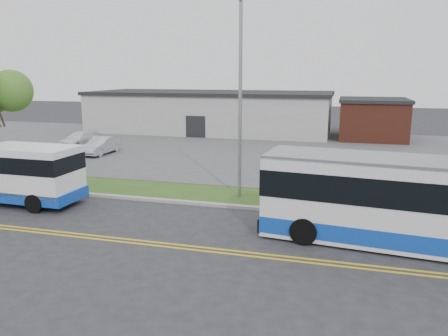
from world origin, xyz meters
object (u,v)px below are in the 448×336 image
(streetlight_near, at_px, (240,94))
(shuttle_bus, at_px, (18,173))
(parked_car_a, at_px, (101,146))
(pedestrian, at_px, (56,172))
(parked_car_b, at_px, (80,139))
(transit_bus, at_px, (426,205))

(streetlight_near, bearing_deg, shuttle_bus, -160.46)
(parked_car_a, bearing_deg, streetlight_near, -32.80)
(pedestrian, relative_size, parked_car_b, 0.39)
(shuttle_bus, bearing_deg, transit_bus, -1.84)
(pedestrian, bearing_deg, parked_car_b, -90.23)
(shuttle_bus, distance_m, pedestrian, 2.83)
(streetlight_near, height_order, transit_bus, streetlight_near)
(shuttle_bus, height_order, pedestrian, shuttle_bus)
(pedestrian, relative_size, parked_car_a, 0.41)
(parked_car_a, bearing_deg, parked_car_b, 144.19)
(parked_car_a, bearing_deg, pedestrian, -71.27)
(pedestrian, height_order, parked_car_b, pedestrian)
(shuttle_bus, xyz_separation_m, parked_car_a, (-2.96, 12.41, -0.75))
(streetlight_near, height_order, parked_car_b, streetlight_near)
(pedestrian, distance_m, parked_car_b, 14.19)
(transit_bus, relative_size, parked_car_b, 2.79)
(streetlight_near, relative_size, parked_car_a, 2.38)
(parked_car_a, height_order, parked_car_b, parked_car_a)
(transit_bus, distance_m, parked_car_a, 24.86)
(streetlight_near, bearing_deg, parked_car_a, 146.03)
(transit_bus, xyz_separation_m, parked_car_a, (-20.99, 13.29, -0.88))
(parked_car_a, distance_m, parked_car_b, 4.67)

